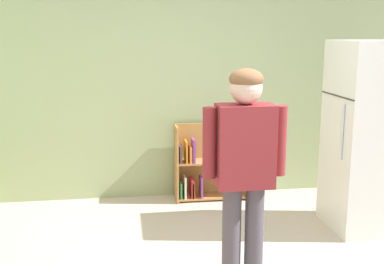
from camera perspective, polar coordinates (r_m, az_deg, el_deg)
The scene contains 4 objects.
back_wall at distance 5.41m, azimuth -1.43°, elevation 6.40°, with size 5.20×0.06×2.70m, color #9BAE7D.
refrigerator at distance 4.82m, azimuth 20.28°, elevation -0.51°, with size 0.73×0.68×1.78m.
bookshelf at distance 5.45m, azimuth 1.67°, elevation -4.05°, with size 0.80×0.28×0.85m.
standing_person at distance 3.26m, azimuth 6.20°, elevation -3.78°, with size 0.57×0.22×1.62m.
Camera 1 is at (-0.65, -3.02, 1.85)m, focal length 45.20 mm.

